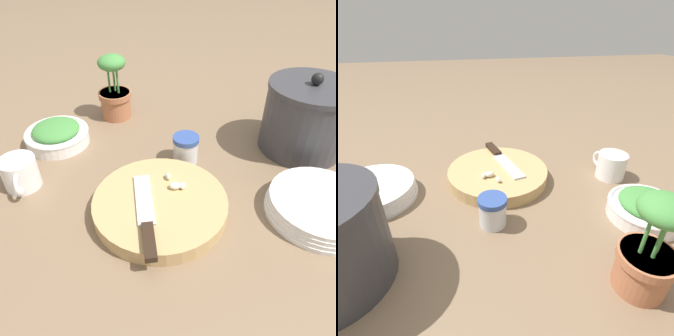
{
  "view_description": "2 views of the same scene",
  "coord_description": "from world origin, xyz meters",
  "views": [
    {
      "loc": [
        0.05,
        -0.54,
        0.5
      ],
      "look_at": [
        -0.01,
        -0.02,
        0.08
      ],
      "focal_mm": 35.0,
      "sensor_mm": 36.0,
      "label": 1
    },
    {
      "loc": [
        0.08,
        0.56,
        0.4
      ],
      "look_at": [
        -0.04,
        -0.04,
        0.05
      ],
      "focal_mm": 28.0,
      "sensor_mm": 36.0,
      "label": 2
    }
  ],
  "objects": [
    {
      "name": "spice_jar",
      "position": [
        0.03,
        0.11,
        0.04
      ],
      "size": [
        0.06,
        0.06,
        0.07
      ],
      "color": "silver",
      "rests_on": "ground_plane"
    },
    {
      "name": "stock_pot",
      "position": [
        0.32,
        0.2,
        0.09
      ],
      "size": [
        0.21,
        0.21,
        0.2
      ],
      "color": "#38383D",
      "rests_on": "ground_plane"
    },
    {
      "name": "coffee_mug",
      "position": [
        -0.34,
        -0.02,
        0.04
      ],
      "size": [
        0.08,
        0.1,
        0.07
      ],
      "color": "white",
      "rests_on": "ground_plane"
    },
    {
      "name": "cutting_board",
      "position": [
        -0.02,
        -0.07,
        0.02
      ],
      "size": [
        0.28,
        0.28,
        0.03
      ],
      "color": "tan",
      "rests_on": "ground_plane"
    },
    {
      "name": "chef_knife",
      "position": [
        -0.04,
        -0.12,
        0.04
      ],
      "size": [
        0.08,
        0.22,
        0.01
      ],
      "rotation": [
        0.0,
        0.0,
        0.24
      ],
      "color": "black",
      "rests_on": "cutting_board"
    },
    {
      "name": "ground_plane",
      "position": [
        0.0,
        0.0,
        0.0
      ],
      "size": [
        5.0,
        5.0,
        0.0
      ],
      "primitive_type": "plane",
      "color": "#7F664C"
    },
    {
      "name": "plate_stack",
      "position": [
        0.31,
        -0.04,
        0.02
      ],
      "size": [
        0.22,
        0.22,
        0.04
      ],
      "color": "white",
      "rests_on": "ground_plane"
    },
    {
      "name": "herb_bowl",
      "position": [
        -0.32,
        0.16,
        0.03
      ],
      "size": [
        0.17,
        0.17,
        0.06
      ],
      "color": "white",
      "rests_on": "ground_plane"
    },
    {
      "name": "garlic_cloves",
      "position": [
        0.01,
        -0.02,
        0.04
      ],
      "size": [
        0.05,
        0.06,
        0.01
      ],
      "color": "silver",
      "rests_on": "cutting_board"
    },
    {
      "name": "potted_herb",
      "position": [
        -0.19,
        0.32,
        0.08
      ],
      "size": [
        0.1,
        0.1,
        0.19
      ],
      "color": "#B26B47",
      "rests_on": "ground_plane"
    }
  ]
}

